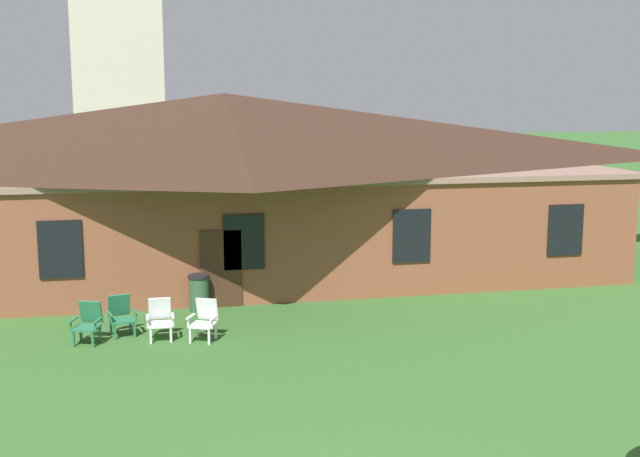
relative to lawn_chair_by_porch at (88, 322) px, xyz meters
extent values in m
cube|color=brown|center=(3.92, 7.52, 1.10)|extent=(23.57, 10.00, 3.20)
cube|color=#926D5E|center=(3.92, 7.52, 2.78)|extent=(24.04, 10.20, 0.16)
pyramid|color=#382319|center=(3.92, 7.52, 4.03)|extent=(24.51, 10.40, 2.34)
cube|color=black|center=(-0.79, 2.49, 1.26)|extent=(1.10, 0.06, 1.50)
cube|color=black|center=(3.92, 2.49, 1.26)|extent=(1.10, 0.06, 1.50)
cube|color=black|center=(8.63, 2.49, 1.26)|extent=(1.10, 0.06, 1.50)
cube|color=black|center=(13.35, 2.49, 1.26)|extent=(1.10, 0.06, 1.50)
cube|color=#422819|center=(3.29, 2.49, 0.55)|extent=(1.10, 0.06, 2.10)
cube|color=beige|center=(0.07, 28.49, 5.64)|extent=(4.80, 4.80, 12.28)
cube|color=#28704C|center=(0.11, -0.40, -0.32)|extent=(0.06, 0.06, 0.36)
cube|color=#28704C|center=(-0.32, -0.26, -0.32)|extent=(0.06, 0.06, 0.36)
cube|color=#28704C|center=(0.25, 0.02, -0.32)|extent=(0.06, 0.06, 0.36)
cube|color=#28704C|center=(-0.19, 0.16, -0.32)|extent=(0.06, 0.06, 0.36)
cube|color=#28704C|center=(-0.04, -0.12, -0.11)|extent=(0.67, 0.66, 0.05)
cube|color=#28704C|center=(0.06, 0.18, 0.19)|extent=(0.55, 0.34, 0.54)
cube|color=#28704C|center=(0.23, -0.23, 0.08)|extent=(0.20, 0.46, 0.03)
cube|color=#28704C|center=(0.18, -0.38, -0.03)|extent=(0.05, 0.05, 0.22)
cube|color=#28704C|center=(-0.32, -0.05, 0.08)|extent=(0.20, 0.46, 0.03)
cube|color=#28704C|center=(-0.37, -0.20, -0.03)|extent=(0.05, 0.05, 0.22)
cube|color=#28704C|center=(1.03, 0.20, -0.32)|extent=(0.06, 0.06, 0.36)
cube|color=#28704C|center=(0.58, 0.09, -0.32)|extent=(0.06, 0.06, 0.36)
cube|color=#28704C|center=(0.92, 0.63, -0.32)|extent=(0.06, 0.06, 0.36)
cube|color=#28704C|center=(0.48, 0.52, -0.32)|extent=(0.06, 0.06, 0.36)
cube|color=#28704C|center=(0.75, 0.36, -0.11)|extent=(0.65, 0.63, 0.05)
cube|color=#28704C|center=(0.68, 0.66, 0.19)|extent=(0.54, 0.31, 0.54)
cube|color=#28704C|center=(1.04, 0.41, 0.08)|extent=(0.17, 0.47, 0.03)
cube|color=#28704C|center=(1.08, 0.25, -0.03)|extent=(0.05, 0.05, 0.22)
cube|color=#28704C|center=(0.48, 0.27, 0.08)|extent=(0.17, 0.47, 0.03)
cube|color=#28704C|center=(0.51, 0.11, -0.03)|extent=(0.05, 0.05, 0.22)
cube|color=white|center=(1.86, -0.39, -0.32)|extent=(0.05, 0.05, 0.36)
cube|color=white|center=(1.40, -0.39, -0.32)|extent=(0.05, 0.05, 0.36)
cube|color=white|center=(1.86, 0.06, -0.32)|extent=(0.05, 0.05, 0.36)
cube|color=white|center=(1.40, 0.05, -0.32)|extent=(0.05, 0.05, 0.36)
cube|color=white|center=(1.63, -0.17, -0.11)|extent=(0.54, 0.52, 0.05)
cube|color=white|center=(1.63, 0.14, 0.19)|extent=(0.51, 0.19, 0.54)
cube|color=white|center=(1.92, -0.18, 0.08)|extent=(0.06, 0.47, 0.03)
cube|color=white|center=(1.92, -0.35, -0.03)|extent=(0.04, 0.04, 0.22)
cube|color=white|center=(1.34, -0.19, 0.08)|extent=(0.06, 0.47, 0.03)
cube|color=white|center=(1.34, -0.35, -0.03)|extent=(0.04, 0.04, 0.22)
cube|color=white|center=(2.71, -0.73, -0.32)|extent=(0.07, 0.07, 0.36)
cube|color=white|center=(2.29, -0.54, -0.32)|extent=(0.07, 0.07, 0.36)
cube|color=white|center=(2.90, -0.33, -0.32)|extent=(0.07, 0.07, 0.36)
cube|color=white|center=(2.48, -0.13, -0.32)|extent=(0.07, 0.07, 0.36)
cube|color=white|center=(2.60, -0.43, -0.11)|extent=(0.71, 0.70, 0.05)
cube|color=white|center=(2.73, -0.15, 0.19)|extent=(0.55, 0.39, 0.54)
cube|color=white|center=(2.85, -0.57, 0.08)|extent=(0.25, 0.45, 0.03)
cube|color=white|center=(2.78, -0.72, -0.03)|extent=(0.05, 0.05, 0.22)
cube|color=white|center=(2.32, -0.33, 0.08)|extent=(0.25, 0.45, 0.03)
cube|color=white|center=(2.26, -0.48, -0.03)|extent=(0.05, 0.05, 0.22)
cylinder|color=#335638|center=(2.68, 2.22, -0.05)|extent=(0.52, 0.52, 0.90)
cylinder|color=black|center=(2.68, 2.22, 0.44)|extent=(0.56, 0.56, 0.08)
camera|label=1|loc=(1.50, -18.56, 5.20)|focal=44.98mm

